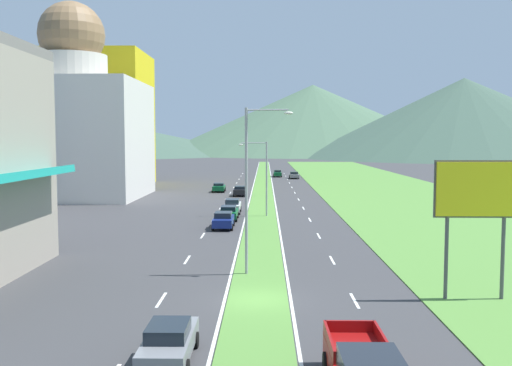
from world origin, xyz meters
TOP-DOWN VIEW (x-y plane):
  - ground_plane at (0.00, 0.00)m, footprint 600.00×600.00m
  - grass_median at (0.00, 60.00)m, footprint 3.20×240.00m
  - grass_verge_right at (20.60, 60.00)m, footprint 24.00×240.00m
  - lane_dash_left_2 at (-5.10, -0.00)m, footprint 0.16×2.80m
  - lane_dash_left_3 at (-5.10, 10.00)m, footprint 0.16×2.80m
  - lane_dash_left_4 at (-5.10, 19.99)m, footprint 0.16×2.80m
  - lane_dash_left_5 at (-5.10, 29.99)m, footprint 0.16×2.80m
  - lane_dash_left_6 at (-5.10, 39.99)m, footprint 0.16×2.80m
  - lane_dash_left_7 at (-5.10, 49.99)m, footprint 0.16×2.80m
  - lane_dash_left_8 at (-5.10, 59.99)m, footprint 0.16×2.80m
  - lane_dash_left_9 at (-5.10, 69.99)m, footprint 0.16×2.80m
  - lane_dash_left_10 at (-5.10, 79.98)m, footprint 0.16×2.80m
  - lane_dash_left_11 at (-5.10, 89.98)m, footprint 0.16×2.80m
  - lane_dash_left_12 at (-5.10, 99.98)m, footprint 0.16×2.80m
  - lane_dash_left_13 at (-5.10, 109.98)m, footprint 0.16×2.80m
  - lane_dash_right_2 at (5.10, -0.00)m, footprint 0.16×2.80m
  - lane_dash_right_3 at (5.10, 10.00)m, footprint 0.16×2.80m
  - lane_dash_right_4 at (5.10, 19.99)m, footprint 0.16×2.80m
  - lane_dash_right_5 at (5.10, 29.99)m, footprint 0.16×2.80m
  - lane_dash_right_6 at (5.10, 39.99)m, footprint 0.16×2.80m
  - lane_dash_right_7 at (5.10, 49.99)m, footprint 0.16×2.80m
  - lane_dash_right_8 at (5.10, 59.99)m, footprint 0.16×2.80m
  - lane_dash_right_9 at (5.10, 69.99)m, footprint 0.16×2.80m
  - lane_dash_right_10 at (5.10, 79.98)m, footprint 0.16×2.80m
  - lane_dash_right_11 at (5.10, 89.98)m, footprint 0.16×2.80m
  - lane_dash_right_12 at (5.10, 99.98)m, footprint 0.16×2.80m
  - lane_dash_right_13 at (5.10, 109.98)m, footprint 0.16×2.80m
  - edge_line_median_left at (-1.75, 60.00)m, footprint 0.16×240.00m
  - edge_line_median_right at (1.75, 60.00)m, footprint 0.16×240.00m
  - domed_building at (-27.35, 52.83)m, footprint 19.62×19.62m
  - midrise_colored at (-29.77, 75.02)m, footprint 16.72×16.72m
  - hill_far_left at (-105.63, 290.04)m, footprint 204.51×204.51m
  - hill_far_center at (27.80, 299.54)m, footprint 176.71×176.71m
  - hill_far_right at (90.53, 231.38)m, footprint 149.99×149.99m
  - street_lamp_near at (-0.49, 5.70)m, footprint 2.96×0.40m
  - street_lamp_mid at (0.16, 32.56)m, footprint 3.17×0.49m
  - billboard_roadside at (11.40, 0.24)m, footprint 4.42×0.28m
  - car_0 at (-3.57, 24.12)m, footprint 1.97×4.61m
  - car_1 at (6.61, 92.30)m, footprint 2.02×4.66m
  - car_2 at (-3.28, -8.29)m, footprint 1.89×4.60m
  - car_3 at (-3.43, 29.71)m, footprint 1.94×4.75m
  - car_4 at (-3.37, 54.95)m, footprint 1.95×4.14m
  - car_5 at (-3.35, 35.18)m, footprint 1.91×4.68m
  - car_6 at (3.20, 97.85)m, footprint 1.88×4.54m
  - car_7 at (-7.01, 61.26)m, footprint 1.98×4.22m

SIDE VIEW (x-z plane):
  - ground_plane at x=0.00m, z-range 0.00..0.00m
  - lane_dash_left_2 at x=-5.10m, z-range 0.00..0.01m
  - lane_dash_left_3 at x=-5.10m, z-range 0.00..0.01m
  - lane_dash_left_4 at x=-5.10m, z-range 0.00..0.01m
  - lane_dash_left_5 at x=-5.10m, z-range 0.00..0.01m
  - lane_dash_left_6 at x=-5.10m, z-range 0.00..0.01m
  - lane_dash_left_7 at x=-5.10m, z-range 0.00..0.01m
  - lane_dash_left_8 at x=-5.10m, z-range 0.00..0.01m
  - lane_dash_left_9 at x=-5.10m, z-range 0.00..0.01m
  - lane_dash_left_10 at x=-5.10m, z-range 0.00..0.01m
  - lane_dash_left_11 at x=-5.10m, z-range 0.00..0.01m
  - lane_dash_left_12 at x=-5.10m, z-range 0.00..0.01m
  - lane_dash_left_13 at x=-5.10m, z-range 0.00..0.01m
  - lane_dash_right_2 at x=5.10m, z-range 0.00..0.01m
  - lane_dash_right_3 at x=5.10m, z-range 0.00..0.01m
  - lane_dash_right_4 at x=5.10m, z-range 0.00..0.01m
  - lane_dash_right_5 at x=5.10m, z-range 0.00..0.01m
  - lane_dash_right_6 at x=5.10m, z-range 0.00..0.01m
  - lane_dash_right_7 at x=5.10m, z-range 0.00..0.01m
  - lane_dash_right_8 at x=5.10m, z-range 0.00..0.01m
  - lane_dash_right_9 at x=5.10m, z-range 0.00..0.01m
  - lane_dash_right_10 at x=5.10m, z-range 0.00..0.01m
  - lane_dash_right_11 at x=5.10m, z-range 0.00..0.01m
  - lane_dash_right_12 at x=5.10m, z-range 0.00..0.01m
  - lane_dash_right_13 at x=5.10m, z-range 0.00..0.01m
  - edge_line_median_left at x=-1.75m, z-range 0.00..0.01m
  - edge_line_median_right at x=1.75m, z-range 0.00..0.01m
  - grass_median at x=0.00m, z-range 0.00..0.06m
  - grass_verge_right at x=20.60m, z-range 0.00..0.06m
  - car_1 at x=6.61m, z-range 0.01..1.47m
  - car_7 at x=-7.01m, z-range 0.03..1.47m
  - car_3 at x=-3.43m, z-range 0.02..1.51m
  - car_4 at x=-3.37m, z-range 0.03..1.51m
  - car_2 at x=-3.28m, z-range 0.01..1.54m
  - car_6 at x=3.20m, z-range 0.02..1.53m
  - car_0 at x=-3.57m, z-range 0.01..1.59m
  - car_5 at x=-3.35m, z-range 0.00..1.64m
  - street_lamp_mid at x=0.16m, z-range 0.70..8.91m
  - billboard_roadside at x=11.40m, z-range 1.79..9.19m
  - street_lamp_near at x=-0.49m, z-range 0.72..11.13m
  - domed_building at x=-27.35m, z-range -3.52..24.51m
  - hill_far_left at x=-105.63m, z-range 0.00..21.39m
  - midrise_colored at x=-29.77m, z-range 0.00..24.08m
  - hill_far_right at x=90.53m, z-range 0.00..36.03m
  - hill_far_center at x=27.80m, z-range 0.00..39.45m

